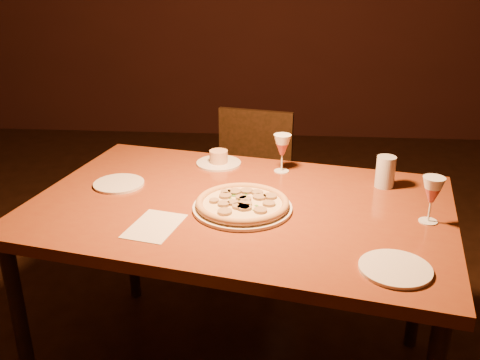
{
  "coord_description": "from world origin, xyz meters",
  "views": [
    {
      "loc": [
        -0.06,
        -1.68,
        1.64
      ],
      "look_at": [
        -0.2,
        0.14,
        0.89
      ],
      "focal_mm": 40.0,
      "sensor_mm": 36.0,
      "label": 1
    }
  ],
  "objects": [
    {
      "name": "side_plate_left",
      "position": [
        -0.69,
        0.23,
        0.82
      ],
      "size": [
        0.2,
        0.2,
        0.01
      ],
      "primitive_type": "cylinder",
      "color": "silver",
      "rests_on": "dining_table"
    },
    {
      "name": "water_tumbler",
      "position": [
        0.36,
        0.29,
        0.88
      ],
      "size": [
        0.07,
        0.07,
        0.12
      ],
      "primitive_type": "cylinder",
      "color": "#B2BAC3",
      "rests_on": "dining_table"
    },
    {
      "name": "chair_far",
      "position": [
        -0.22,
        1.05,
        0.49
      ],
      "size": [
        0.5,
        0.5,
        0.88
      ],
      "rotation": [
        0.0,
        0.0,
        -0.21
      ],
      "color": "black",
      "rests_on": "floor"
    },
    {
      "name": "dining_table",
      "position": [
        -0.2,
        0.09,
        0.74
      ],
      "size": [
        1.69,
        1.27,
        0.81
      ],
      "rotation": [
        0.0,
        0.0,
        -0.21
      ],
      "color": "brown",
      "rests_on": "floor"
    },
    {
      "name": "side_plate_near",
      "position": [
        0.29,
        -0.33,
        0.82
      ],
      "size": [
        0.21,
        0.21,
        0.01
      ],
      "primitive_type": "cylinder",
      "color": "silver",
      "rests_on": "dining_table"
    },
    {
      "name": "wine_glass_far",
      "position": [
        -0.04,
        0.42,
        0.9
      ],
      "size": [
        0.07,
        0.07,
        0.16
      ],
      "primitive_type": null,
      "color": "#AC4948",
      "rests_on": "dining_table"
    },
    {
      "name": "pizza_plate",
      "position": [
        -0.18,
        0.04,
        0.83
      ],
      "size": [
        0.36,
        0.36,
        0.04
      ],
      "color": "silver",
      "rests_on": "dining_table"
    },
    {
      "name": "wine_glass_right",
      "position": [
        0.46,
        -0.01,
        0.9
      ],
      "size": [
        0.07,
        0.07,
        0.16
      ],
      "primitive_type": null,
      "color": "#AC4948",
      "rests_on": "dining_table"
    },
    {
      "name": "ramekin_saucer",
      "position": [
        -0.32,
        0.49,
        0.83
      ],
      "size": [
        0.19,
        0.19,
        0.06
      ],
      "color": "silver",
      "rests_on": "dining_table"
    },
    {
      "name": "menu_card",
      "position": [
        -0.47,
        -0.11,
        0.82
      ],
      "size": [
        0.2,
        0.25,
        0.0
      ],
      "primitive_type": "cube",
      "rotation": [
        0.0,
        0.0,
        -0.23
      ],
      "color": "beige",
      "rests_on": "dining_table"
    }
  ]
}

